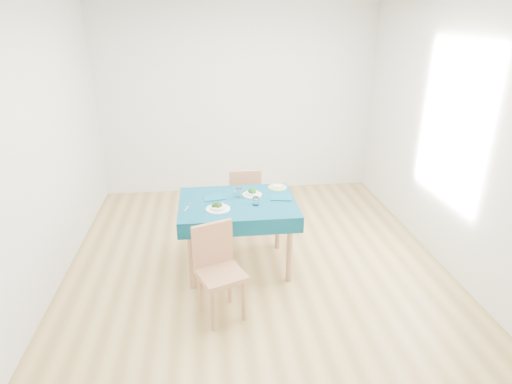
{
  "coord_description": "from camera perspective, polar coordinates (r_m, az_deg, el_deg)",
  "views": [
    {
      "loc": [
        -0.47,
        -3.96,
        2.49
      ],
      "look_at": [
        0.0,
        0.0,
        0.85
      ],
      "focal_mm": 30.0,
      "sensor_mm": 36.0,
      "label": 1
    }
  ],
  "objects": [
    {
      "name": "bowl_near",
      "position": [
        4.15,
        -5.09,
        -1.89
      ],
      "size": [
        0.24,
        0.24,
        0.07
      ],
      "primitive_type": null,
      "color": "white",
      "rests_on": "table"
    },
    {
      "name": "chair_far",
      "position": [
        5.22,
        -1.57,
        -0.5
      ],
      "size": [
        0.38,
        0.41,
        0.93
      ],
      "primitive_type": "cube",
      "rotation": [
        0.0,
        0.0,
        3.14
      ],
      "color": "#9F6D4A",
      "rests_on": "ground"
    },
    {
      "name": "knife_far",
      "position": [
        4.41,
        3.98,
        -0.79
      ],
      "size": [
        0.06,
        0.23,
        0.0
      ],
      "primitive_type": "cube",
      "rotation": [
        0.0,
        0.0,
        0.17
      ],
      "color": "silver",
      "rests_on": "table"
    },
    {
      "name": "fork_far",
      "position": [
        4.49,
        -1.28,
        -0.32
      ],
      "size": [
        0.08,
        0.18,
        0.0
      ],
      "primitive_type": "cube",
      "rotation": [
        0.0,
        0.0,
        0.34
      ],
      "color": "silver",
      "rests_on": "table"
    },
    {
      "name": "bread_slice",
      "position": [
        4.67,
        2.89,
        0.78
      ],
      "size": [
        0.12,
        0.12,
        0.01
      ],
      "primitive_type": "cube",
      "rotation": [
        0.0,
        0.0,
        -0.21
      ],
      "color": "beige",
      "rests_on": "side_plate"
    },
    {
      "name": "side_plate",
      "position": [
        4.68,
        2.88,
        0.63
      ],
      "size": [
        0.21,
        0.21,
        0.01
      ],
      "primitive_type": "cylinder",
      "color": "#B0C05D",
      "rests_on": "table"
    },
    {
      "name": "tumbler_center",
      "position": [
        4.42,
        -2.35,
        -0.1
      ],
      "size": [
        0.07,
        0.07,
        0.09
      ],
      "primitive_type": "cylinder",
      "color": "white",
      "rests_on": "table"
    },
    {
      "name": "knife_near",
      "position": [
        4.22,
        -4.79,
        -1.94
      ],
      "size": [
        0.08,
        0.21,
        0.0
      ],
      "primitive_type": "cube",
      "rotation": [
        0.0,
        0.0,
        -0.3
      ],
      "color": "silver",
      "rests_on": "table"
    },
    {
      "name": "room_shell",
      "position": [
        4.15,
        0.0,
        6.37
      ],
      "size": [
        4.02,
        4.52,
        2.73
      ],
      "color": "olive",
      "rests_on": "ground"
    },
    {
      "name": "tumbler_side",
      "position": [
        4.23,
        -0.04,
        -1.22
      ],
      "size": [
        0.06,
        0.06,
        0.08
      ],
      "primitive_type": "cylinder",
      "color": "white",
      "rests_on": "table"
    },
    {
      "name": "fork_near",
      "position": [
        4.23,
        -9.16,
        -2.08
      ],
      "size": [
        0.07,
        0.16,
        0.0
      ],
      "primitive_type": "cube",
      "rotation": [
        0.0,
        0.0,
        -0.29
      ],
      "color": "silver",
      "rests_on": "table"
    },
    {
      "name": "napkin_near",
      "position": [
        4.42,
        -5.61,
        -0.78
      ],
      "size": [
        0.24,
        0.19,
        0.01
      ],
      "primitive_type": "cube",
      "rotation": [
        0.0,
        0.0,
        0.2
      ],
      "color": "navy",
      "rests_on": "table"
    },
    {
      "name": "bowl_far",
      "position": [
        4.46,
        -0.51,
        -0.05
      ],
      "size": [
        0.21,
        0.21,
        0.06
      ],
      "primitive_type": null,
      "color": "white",
      "rests_on": "table"
    },
    {
      "name": "chair_near",
      "position": [
        3.75,
        -4.71,
        -10.45
      ],
      "size": [
        0.49,
        0.51,
        0.93
      ],
      "primitive_type": "cube",
      "rotation": [
        0.0,
        0.0,
        0.37
      ],
      "color": "#9F6D4A",
      "rests_on": "ground"
    },
    {
      "name": "napkin_far",
      "position": [
        4.41,
        3.39,
        -0.76
      ],
      "size": [
        0.24,
        0.19,
        0.01
      ],
      "primitive_type": "cube",
      "rotation": [
        0.0,
        0.0,
        -0.19
      ],
      "color": "navy",
      "rests_on": "table"
    },
    {
      "name": "table",
      "position": [
        4.49,
        -2.4,
        -5.71
      ],
      "size": [
        1.17,
        0.89,
        0.76
      ],
      "primitive_type": "cube",
      "color": "#084158",
      "rests_on": "ground"
    }
  ]
}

